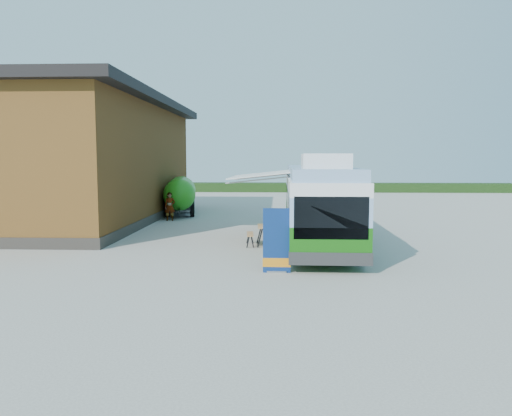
{
  "coord_description": "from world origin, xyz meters",
  "views": [
    {
      "loc": [
        0.96,
        -20.2,
        3.77
      ],
      "look_at": [
        -0.13,
        3.97,
        1.4
      ],
      "focal_mm": 35.0,
      "sensor_mm": 36.0,
      "label": 1
    }
  ],
  "objects_px": {
    "bus": "(317,201)",
    "banner": "(277,247)",
    "picnic_table": "(264,231)",
    "person_b": "(300,215)",
    "person_a": "(170,207)",
    "slurry_tanker": "(180,193)"
  },
  "relations": [
    {
      "from": "bus",
      "to": "slurry_tanker",
      "type": "xyz_separation_m",
      "value": [
        -8.41,
        11.1,
        -0.43
      ]
    },
    {
      "from": "bus",
      "to": "person_b",
      "type": "xyz_separation_m",
      "value": [
        -0.67,
        2.33,
        -0.89
      ]
    },
    {
      "from": "bus",
      "to": "banner",
      "type": "xyz_separation_m",
      "value": [
        -1.8,
        -6.07,
        -1.01
      ]
    },
    {
      "from": "bus",
      "to": "slurry_tanker",
      "type": "relative_size",
      "value": 1.9
    },
    {
      "from": "person_b",
      "to": "bus",
      "type": "bearing_deg",
      "value": 46.67
    },
    {
      "from": "bus",
      "to": "picnic_table",
      "type": "height_order",
      "value": "bus"
    },
    {
      "from": "banner",
      "to": "picnic_table",
      "type": "xyz_separation_m",
      "value": [
        -0.56,
        5.26,
        -0.23
      ]
    },
    {
      "from": "picnic_table",
      "to": "slurry_tanker",
      "type": "height_order",
      "value": "slurry_tanker"
    },
    {
      "from": "bus",
      "to": "picnic_table",
      "type": "relative_size",
      "value": 7.99
    },
    {
      "from": "bus",
      "to": "person_b",
      "type": "relative_size",
      "value": 6.43
    },
    {
      "from": "person_a",
      "to": "person_b",
      "type": "bearing_deg",
      "value": -46.52
    },
    {
      "from": "bus",
      "to": "person_a",
      "type": "relative_size",
      "value": 7.36
    },
    {
      "from": "person_a",
      "to": "banner",
      "type": "bearing_deg",
      "value": -75.99
    },
    {
      "from": "person_a",
      "to": "slurry_tanker",
      "type": "xyz_separation_m",
      "value": [
        0.0,
        3.37,
        0.59
      ]
    },
    {
      "from": "person_b",
      "to": "slurry_tanker",
      "type": "xyz_separation_m",
      "value": [
        -7.74,
        8.77,
        0.46
      ]
    },
    {
      "from": "person_b",
      "to": "person_a",
      "type": "bearing_deg",
      "value": -94.4
    },
    {
      "from": "person_a",
      "to": "person_b",
      "type": "distance_m",
      "value": 9.44
    },
    {
      "from": "banner",
      "to": "slurry_tanker",
      "type": "height_order",
      "value": "slurry_tanker"
    },
    {
      "from": "person_a",
      "to": "bus",
      "type": "bearing_deg",
      "value": -54.18
    },
    {
      "from": "banner",
      "to": "slurry_tanker",
      "type": "distance_m",
      "value": 18.41
    },
    {
      "from": "bus",
      "to": "person_a",
      "type": "height_order",
      "value": "bus"
    },
    {
      "from": "person_b",
      "to": "slurry_tanker",
      "type": "bearing_deg",
      "value": -108.04
    }
  ]
}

